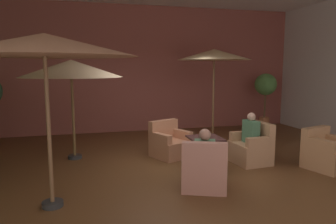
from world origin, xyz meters
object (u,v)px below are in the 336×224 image
(armchair_front_left_east, at_px, (252,148))
(patio_umbrella_tall_red, at_px, (71,69))
(patio_umbrella_center_beige, at_px, (214,55))
(armchair_front_left_north, at_px, (204,171))
(armchair_front_right_east, at_px, (326,154))
(cafe_table_front_left, at_px, (205,145))
(armchair_front_left_south, at_px, (170,144))
(patron_blue_shirt, at_px, (205,149))
(iced_drink_cup, at_px, (202,136))
(patron_with_friend, at_px, (251,130))
(potted_tree_left_corner, at_px, (265,89))
(patio_umbrella_near_wall, at_px, (44,46))

(armchair_front_left_east, height_order, patio_umbrella_tall_red, patio_umbrella_tall_red)
(patio_umbrella_center_beige, bearing_deg, armchair_front_left_north, -115.09)
(armchair_front_right_east, height_order, patio_umbrella_tall_red, patio_umbrella_tall_red)
(cafe_table_front_left, distance_m, armchair_front_left_east, 1.17)
(armchair_front_left_south, relative_size, armchair_front_right_east, 1.07)
(cafe_table_front_left, relative_size, armchair_front_left_south, 0.65)
(patron_blue_shirt, height_order, iced_drink_cup, patron_blue_shirt)
(armchair_front_left_north, height_order, patron_with_friend, patron_with_friend)
(armchair_front_right_east, bearing_deg, patio_umbrella_center_beige, 113.03)
(patio_umbrella_center_beige, xyz_separation_m, iced_drink_cup, (-1.26, -2.39, -1.72))
(armchair_front_right_east, xyz_separation_m, patio_umbrella_center_beige, (-1.28, 3.01, 2.12))
(potted_tree_left_corner, bearing_deg, armchair_front_left_north, -131.27)
(armchair_front_right_east, relative_size, patron_blue_shirt, 1.50)
(armchair_front_left_east, distance_m, armchair_front_right_east, 1.50)
(cafe_table_front_left, distance_m, patio_umbrella_tall_red, 3.42)
(armchair_front_left_south, relative_size, iced_drink_cup, 9.32)
(patio_umbrella_near_wall, bearing_deg, iced_drink_cup, 20.96)
(iced_drink_cup, bearing_deg, patron_blue_shirt, -108.12)
(patio_umbrella_near_wall, relative_size, patron_blue_shirt, 4.22)
(armchair_front_left_south, bearing_deg, armchair_front_left_east, -30.70)
(patio_umbrella_tall_red, distance_m, patio_umbrella_near_wall, 2.65)
(armchair_front_left_south, distance_m, patron_blue_shirt, 2.13)
(armchair_front_left_east, relative_size, patio_umbrella_center_beige, 0.35)
(patio_umbrella_tall_red, bearing_deg, cafe_table_front_left, -28.87)
(armchair_front_left_east, height_order, armchair_front_left_south, armchair_front_left_east)
(armchair_front_left_north, bearing_deg, cafe_table_front_left, 67.93)
(armchair_front_left_south, distance_m, iced_drink_cup, 1.24)
(armchair_front_left_south, height_order, armchair_front_right_east, armchair_front_right_east)
(armchair_front_left_south, distance_m, armchair_front_right_east, 3.39)
(armchair_front_left_east, relative_size, iced_drink_cup, 8.24)
(armchair_front_left_north, relative_size, patron_with_friend, 1.43)
(armchair_front_left_east, bearing_deg, potted_tree_left_corner, 54.68)
(armchair_front_left_east, height_order, iced_drink_cup, armchair_front_left_east)
(potted_tree_left_corner, bearing_deg, patio_umbrella_tall_red, -162.51)
(patio_umbrella_tall_red, bearing_deg, potted_tree_left_corner, 17.49)
(patio_umbrella_near_wall, distance_m, potted_tree_left_corner, 7.96)
(armchair_front_left_east, bearing_deg, iced_drink_cup, -173.27)
(potted_tree_left_corner, bearing_deg, cafe_table_front_left, -135.72)
(iced_drink_cup, bearing_deg, cafe_table_front_left, 28.61)
(armchair_front_right_east, bearing_deg, armchair_front_left_north, -172.16)
(iced_drink_cup, bearing_deg, armchair_front_left_east, 6.73)
(armchair_front_left_east, distance_m, patio_umbrella_center_beige, 3.08)
(cafe_table_front_left, relative_size, iced_drink_cup, 6.11)
(patio_umbrella_center_beige, bearing_deg, cafe_table_front_left, -116.43)
(cafe_table_front_left, relative_size, patron_blue_shirt, 1.05)
(patio_umbrella_tall_red, bearing_deg, armchair_front_right_east, -22.79)
(armchair_front_left_south, height_order, patio_umbrella_tall_red, patio_umbrella_tall_red)
(patio_umbrella_center_beige, relative_size, patron_with_friend, 3.87)
(armchair_front_left_north, relative_size, armchair_front_left_east, 1.07)
(cafe_table_front_left, height_order, patio_umbrella_center_beige, patio_umbrella_center_beige)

